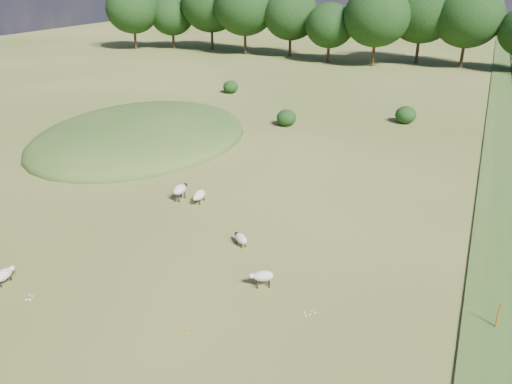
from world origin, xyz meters
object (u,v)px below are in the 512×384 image
sheep_2 (180,189)px  sheep_3 (262,276)px  sheep_4 (199,195)px  sheep_1 (241,238)px  sheep_5 (3,275)px  marker_post (498,316)px

sheep_2 → sheep_3: sheep_2 is taller
sheep_4 → sheep_3: bearing=41.7°
sheep_2 → sheep_3: bearing=-126.9°
sheep_2 → sheep_4: 1.26m
sheep_1 → sheep_3: (2.44, -2.84, 0.16)m
sheep_2 → sheep_1: bearing=-120.1°
sheep_2 → sheep_5: (-2.36, -10.64, -0.25)m
marker_post → sheep_4: size_ratio=0.90×
sheep_1 → sheep_2: size_ratio=0.79×
sheep_2 → marker_post: bearing=-105.7°
marker_post → sheep_1: bearing=171.8°
sheep_2 → sheep_4: size_ratio=0.99×
sheep_1 → sheep_2: bearing=6.0°
marker_post → sheep_1: 11.85m
sheep_5 → sheep_4: bearing=-20.8°
sheep_1 → sheep_3: bearing=167.2°
sheep_1 → sheep_5: (-8.03, -7.29, 0.03)m
sheep_4 → sheep_1: bearing=46.2°
sheep_4 → sheep_5: (-3.60, -10.77, -0.06)m
marker_post → sheep_5: marker_post is taller
sheep_2 → sheep_4: bearing=-83.8°
sheep_5 → sheep_2: bearing=-14.8°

